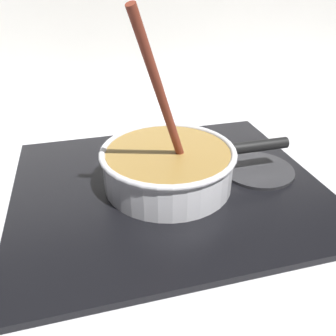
{
  "coord_description": "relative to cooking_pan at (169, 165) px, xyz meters",
  "views": [
    {
      "loc": [
        -0.1,
        -0.32,
        0.36
      ],
      "look_at": [
        0.04,
        0.2,
        0.05
      ],
      "focal_mm": 36.81,
      "sensor_mm": 36.0,
      "label": 1
    }
  ],
  "objects": [
    {
      "name": "hob_plate",
      "position": [
        -0.0,
        0.0,
        -0.05
      ],
      "size": [
        0.56,
        0.48,
        0.01
      ],
      "primitive_type": "cube",
      "color": "black",
      "rests_on": "ground"
    },
    {
      "name": "burner_ring",
      "position": [
        -0.0,
        0.0,
        -0.04
      ],
      "size": [
        0.17,
        0.17,
        0.01
      ],
      "primitive_type": "torus",
      "color": "#592D0C",
      "rests_on": "hob_plate"
    },
    {
      "name": "spare_burner",
      "position": [
        0.18,
        0.0,
        -0.04
      ],
      "size": [
        0.14,
        0.14,
        0.01
      ],
      "primitive_type": "cylinder",
      "color": "#262628",
      "rests_on": "hob_plate"
    },
    {
      "name": "cooking_pan",
      "position": [
        0.0,
        0.0,
        0.0
      ],
      "size": [
        0.36,
        0.24,
        0.32
      ],
      "color": "silver",
      "rests_on": "hob_plate"
    },
    {
      "name": "ground",
      "position": [
        -0.04,
        -0.2,
        -0.07
      ],
      "size": [
        2.4,
        1.6,
        0.04
      ],
      "primitive_type": "cube",
      "color": "#B7B7BC"
    },
    {
      "name": "backsplash_wall",
      "position": [
        -0.04,
        0.59,
        0.22
      ],
      "size": [
        2.4,
        0.02,
        0.55
      ],
      "primitive_type": "cube",
      "color": "silver",
      "rests_on": "ground"
    }
  ]
}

